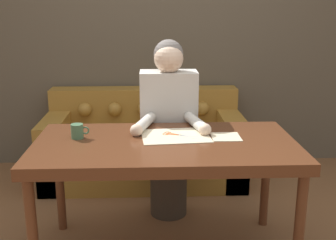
# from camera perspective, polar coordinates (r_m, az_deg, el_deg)

# --- Properties ---
(wall_back) EXTENTS (8.00, 0.06, 2.60)m
(wall_back) POSITION_cam_1_polar(r_m,az_deg,el_deg) (4.14, 0.40, 11.73)
(wall_back) COLOR brown
(wall_back) RESTS_ON ground_plane
(dining_table) EXTENTS (1.58, 0.83, 0.77)m
(dining_table) POSITION_cam_1_polar(r_m,az_deg,el_deg) (2.56, -0.38, -4.48)
(dining_table) COLOR #562D19
(dining_table) RESTS_ON ground_plane
(couch) EXTENTS (1.78, 0.84, 0.79)m
(couch) POSITION_cam_1_polar(r_m,az_deg,el_deg) (3.92, -3.22, -3.56)
(couch) COLOR olive
(couch) RESTS_ON ground_plane
(person) EXTENTS (0.51, 0.62, 1.33)m
(person) POSITION_cam_1_polar(r_m,az_deg,el_deg) (3.09, 0.09, -1.28)
(person) COLOR #33281E
(person) RESTS_ON ground_plane
(pattern_paper_main) EXTENTS (0.44, 0.35, 0.00)m
(pattern_paper_main) POSITION_cam_1_polar(r_m,az_deg,el_deg) (2.64, 1.03, -2.16)
(pattern_paper_main) COLOR beige
(pattern_paper_main) RESTS_ON dining_table
(pattern_paper_offcut) EXTENTS (0.18, 0.18, 0.00)m
(pattern_paper_offcut) POSITION_cam_1_polar(r_m,az_deg,el_deg) (2.65, 7.83, -2.27)
(pattern_paper_offcut) COLOR beige
(pattern_paper_offcut) RESTS_ON dining_table
(scissors) EXTENTS (0.24, 0.16, 0.01)m
(scissors) POSITION_cam_1_polar(r_m,az_deg,el_deg) (2.66, 0.96, -2.01)
(scissors) COLOR silver
(scissors) RESTS_ON dining_table
(mug) EXTENTS (0.11, 0.08, 0.09)m
(mug) POSITION_cam_1_polar(r_m,az_deg,el_deg) (2.65, -12.15, -1.49)
(mug) COLOR #47704C
(mug) RESTS_ON dining_table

